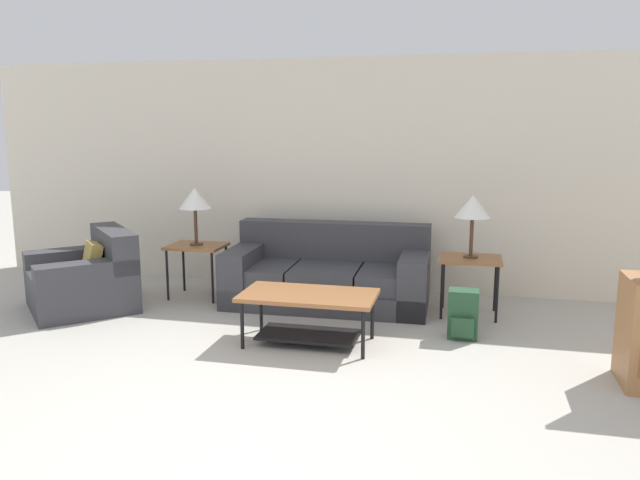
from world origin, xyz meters
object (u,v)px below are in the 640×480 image
at_px(side_table_right, 470,263).
at_px(table_lamp_left, 195,199).
at_px(couch, 329,276).
at_px(armchair, 86,280).
at_px(coffee_table, 309,306).
at_px(backpack, 463,315).
at_px(table_lamp_right, 473,207).
at_px(side_table_left, 197,250).

relative_size(side_table_right, table_lamp_left, 0.97).
xyz_separation_m(couch, armchair, (-2.40, -0.74, -0.00)).
bearing_deg(coffee_table, backpack, 19.38).
bearing_deg(coffee_table, table_lamp_right, 41.00).
distance_m(side_table_left, table_lamp_right, 2.94).
bearing_deg(side_table_right, table_lamp_left, -180.00).
height_order(coffee_table, table_lamp_left, table_lamp_left).
height_order(couch, armchair, couch).
distance_m(table_lamp_right, backpack, 1.12).
distance_m(table_lamp_left, backpack, 3.05).
xyz_separation_m(side_table_right, table_lamp_left, (-2.89, -0.00, 0.55)).
bearing_deg(table_lamp_right, table_lamp_left, 180.00).
bearing_deg(table_lamp_right, couch, 175.94).
distance_m(armchair, coffee_table, 2.56).
xyz_separation_m(coffee_table, side_table_right, (1.34, 1.17, 0.19)).
xyz_separation_m(couch, side_table_right, (1.45, -0.10, 0.23)).
xyz_separation_m(side_table_left, table_lamp_right, (2.89, -0.00, 0.55)).
bearing_deg(side_table_left, backpack, -14.08).
relative_size(coffee_table, table_lamp_left, 1.86).
relative_size(couch, coffee_table, 1.84).
relative_size(couch, table_lamp_left, 3.41).
distance_m(couch, backpack, 1.62).
height_order(side_table_right, backpack, side_table_right).
height_order(couch, table_lamp_right, table_lamp_right).
relative_size(coffee_table, side_table_left, 1.92).
xyz_separation_m(armchair, coffee_table, (2.50, -0.53, 0.05)).
relative_size(armchair, side_table_left, 2.37).
xyz_separation_m(table_lamp_left, table_lamp_right, (2.89, 0.00, 0.00)).
bearing_deg(coffee_table, side_table_right, 41.00).
height_order(armchair, side_table_left, armchair).
relative_size(table_lamp_left, table_lamp_right, 1.00).
bearing_deg(table_lamp_left, backpack, -14.08).
bearing_deg(table_lamp_right, coffee_table, -139.00).
bearing_deg(side_table_right, couch, 175.94).
bearing_deg(table_lamp_right, armchair, -170.60).
height_order(side_table_left, side_table_right, same).
bearing_deg(armchair, side_table_left, 33.77).
relative_size(side_table_left, backpack, 1.37).
xyz_separation_m(armchair, backpack, (3.79, -0.08, -0.07)).
bearing_deg(side_table_left, table_lamp_left, -90.00).
height_order(coffee_table, backpack, coffee_table).
xyz_separation_m(armchair, table_lamp_left, (0.95, 0.64, 0.79)).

